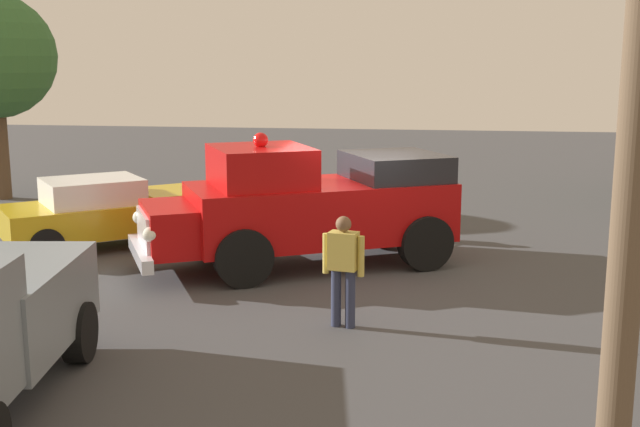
{
  "coord_description": "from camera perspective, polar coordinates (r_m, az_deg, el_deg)",
  "views": [
    {
      "loc": [
        1.58,
        -14.71,
        3.93
      ],
      "look_at": [
        -0.56,
        0.1,
        1.01
      ],
      "focal_mm": 44.86,
      "sensor_mm": 36.0,
      "label": 1
    }
  ],
  "objects": [
    {
      "name": "lawn_chair_by_car",
      "position": [
        20.5,
        -6.91,
        1.6
      ],
      "size": [
        0.6,
        0.59,
        1.02
      ],
      "color": "#B7BABF",
      "rests_on": "ground"
    },
    {
      "name": "lawn_chair_near_truck",
      "position": [
        17.68,
        4.73,
        0.12
      ],
      "size": [
        0.69,
        0.69,
        1.02
      ],
      "color": "#B7BABF",
      "rests_on": "ground"
    },
    {
      "name": "utility_pole",
      "position": [
        6.11,
        21.77,
        7.76
      ],
      "size": [
        1.15,
        1.4,
        7.04
      ],
      "color": "brown",
      "rests_on": "ground"
    },
    {
      "name": "lawn_chair_spare",
      "position": [
        19.56,
        -2.01,
        1.21
      ],
      "size": [
        0.65,
        0.65,
        1.02
      ],
      "color": "#B7BABF",
      "rests_on": "ground"
    },
    {
      "name": "spectator_standing",
      "position": [
        11.72,
        1.67,
        -3.6
      ],
      "size": [
        0.65,
        0.34,
        1.68
      ],
      "color": "#2D334C",
      "rests_on": "ground"
    },
    {
      "name": "vintage_fire_truck",
      "position": [
        15.14,
        -0.84,
        0.65
      ],
      "size": [
        6.28,
        4.66,
        2.59
      ],
      "color": "black",
      "rests_on": "ground"
    },
    {
      "name": "spectator_seated",
      "position": [
        17.56,
        4.45,
        0.41
      ],
      "size": [
        0.62,
        0.65,
        1.29
      ],
      "color": "#383842",
      "rests_on": "ground"
    },
    {
      "name": "traffic_cone",
      "position": [
        18.88,
        -5.24,
        -0.05
      ],
      "size": [
        0.4,
        0.4,
        0.64
      ],
      "color": "orange",
      "rests_on": "ground"
    },
    {
      "name": "classic_hot_rod",
      "position": [
        17.49,
        -14.78,
        0.19
      ],
      "size": [
        4.57,
        4.16,
        1.46
      ],
      "color": "black",
      "rests_on": "ground"
    },
    {
      "name": "ground_plane",
      "position": [
        15.31,
        2.02,
        -3.83
      ],
      "size": [
        60.0,
        60.0,
        0.0
      ],
      "primitive_type": "plane",
      "color": "#424244"
    }
  ]
}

